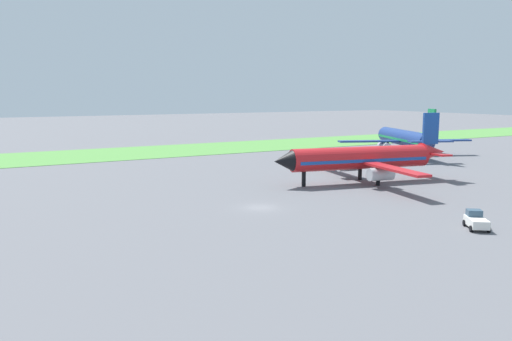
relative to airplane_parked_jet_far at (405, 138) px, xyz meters
name	(u,v)px	position (x,y,z in m)	size (l,w,h in m)	color
ground_plane	(260,208)	(-58.37, -31.58, -4.16)	(600.00, 600.00, 0.00)	slate
grass_taxiway_strip	(120,153)	(-58.37, 37.94, -4.12)	(360.00, 28.00, 0.08)	#549342
airplane_parked_jet_far	(405,138)	(0.00, 0.00, 0.00)	(31.08, 30.89, 11.56)	navy
airplane_midfield_jet	(364,158)	(-34.05, -23.86, -0.03)	(31.82, 32.26, 11.49)	red
pushback_tug_near_gate	(476,221)	(-42.99, -52.33, -3.25)	(3.58, 3.97, 1.95)	white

